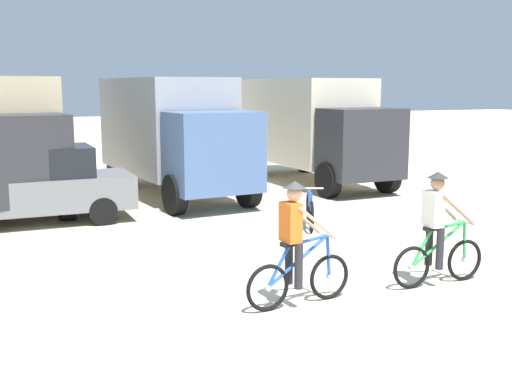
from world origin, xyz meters
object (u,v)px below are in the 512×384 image
Objects in this scene: sedan_parked at (40,185)px; cyclist_orange_shirt at (296,249)px; box_truck_grey_hauler at (172,130)px; bicycle_spare at (310,209)px; box_truck_tan_camper at (1,134)px; cyclist_cowboy_hat at (437,233)px; box_truck_cream_rv at (312,125)px.

cyclist_orange_shirt reaches higher than sedan_parked.
box_truck_grey_hauler is at bearing 33.57° from sedan_parked.
bicycle_spare is (1.71, -5.27, -1.48)m from box_truck_grey_hauler.
box_truck_tan_camper reaches higher than sedan_parked.
cyclist_orange_shirt is at bearing -95.04° from box_truck_grey_hauler.
sedan_parked is 2.32× the size of cyclist_orange_shirt.
cyclist_cowboy_hat is at bearing -80.66° from box_truck_grey_hauler.
box_truck_tan_camper is at bearing 105.32° from sedan_parked.
box_truck_grey_hauler is at bearing 99.34° from cyclist_cowboy_hat.
box_truck_tan_camper is at bearing 121.79° from cyclist_cowboy_hat.
cyclist_orange_shirt is (-5.69, -10.34, -1.03)m from box_truck_cream_rv.
sedan_parked is at bearing 153.58° from bicycle_spare.
bicycle_spare is at bearing 88.62° from cyclist_cowboy_hat.
box_truck_tan_camper is 11.73m from cyclist_cowboy_hat.
box_truck_cream_rv is at bearing 6.80° from box_truck_grey_hauler.
box_truck_grey_hauler is 4.32× the size of bicycle_spare.
cyclist_orange_shirt is 5.19m from bicycle_spare.
box_truck_tan_camper is at bearing -177.54° from box_truck_cream_rv.
box_truck_grey_hauler is (4.55, -0.17, 0.00)m from box_truck_tan_camper.
cyclist_cowboy_hat is (6.16, -9.93, -1.03)m from box_truck_tan_camper.
cyclist_orange_shirt is 1.13× the size of bicycle_spare.
box_truck_tan_camper is 2.97m from sedan_parked.
box_truck_grey_hauler is 9.85m from cyclist_orange_shirt.
box_truck_cream_rv is 3.75× the size of cyclist_cowboy_hat.
sedan_parked is 2.62× the size of bicycle_spare.
sedan_parked is 9.03m from cyclist_cowboy_hat.
box_truck_grey_hauler reaches higher than bicycle_spare.
box_truck_tan_camper is at bearing 138.99° from bicycle_spare.
cyclist_cowboy_hat is at bearing 0.03° from cyclist_orange_shirt.
box_truck_grey_hauler is 4.68m from sedan_parked.
cyclist_orange_shirt is 2.47m from cyclist_cowboy_hat.
box_truck_cream_rv is (9.38, 0.40, 0.00)m from box_truck_tan_camper.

